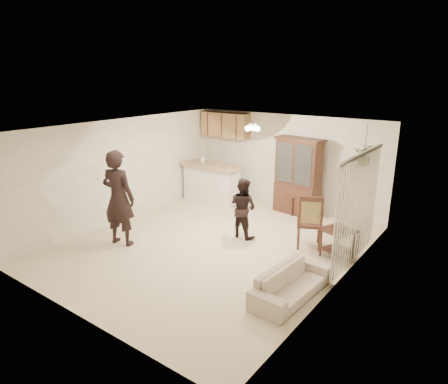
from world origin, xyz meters
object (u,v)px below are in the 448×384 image
Objects in this scene: china_hutch at (298,177)px; side_table at (337,243)px; sofa at (292,276)px; chair_hutch_right at (309,232)px; chair_bar at (203,189)px; adult at (119,204)px; chair_hutch_left at (294,202)px; child at (243,208)px.

china_hutch is 2.74m from side_table.
sofa is 2.10m from chair_hutch_right.
chair_bar is at bearing 57.54° from sofa.
chair_hutch_left is (2.08, 3.98, -0.60)m from adult.
sofa is 5.55m from chair_bar.
chair_hutch_right reaches higher than side_table.
china_hutch reaches higher than chair_hutch_right.
sofa is at bearing -92.00° from side_table.
chair_hutch_left is (0.19, 2.11, -0.37)m from child.
sofa is at bearing 170.37° from adult.
chair_hutch_right is (1.42, 0.38, -0.35)m from child.
chair_bar is 0.92× the size of chair_hutch_right.
child is 1.89× the size of side_table.
chair_hutch_left is at bearing 7.11° from chair_bar.
child is at bearing -10.80° from chair_hutch_right.
child is 0.68× the size of china_hutch.
chair_hutch_right is (-0.69, 0.18, 0.01)m from side_table.
china_hutch reaches higher than child.
chair_hutch_left reaches higher than sofa.
chair_bar is at bearing -143.10° from chair_hutch_left.
sofa is at bearing -39.14° from chair_bar.
adult is 3.59m from chair_bar.
chair_bar is at bearing -28.70° from child.
adult is 4.04m from chair_hutch_right.
chair_hutch_right is at bearing -160.00° from child.
chair_bar is 2.69m from chair_hutch_left.
chair_hutch_right is (1.15, -1.74, -0.65)m from china_hutch.
chair_hutch_left is (-1.85, 3.74, -0.06)m from sofa.
chair_hutch_right reaches higher than chair_hutch_left.
child reaches higher than sofa.
chair_bar is (-2.45, 1.63, -0.37)m from child.
child is (1.88, 1.87, -0.22)m from adult.
chair_bar is at bearing -93.94° from adult.
sofa is 1.04× the size of adult.
child is at bearing 54.97° from sofa.
sofa is 2.62× the size of side_table.
child is 2.97m from chair_bar.
china_hutch is at bearing 133.79° from side_table.
adult reaches higher than child.
sofa is 1.83m from side_table.
adult is at bearing 96.95° from sofa.
child is 1.26× the size of chair_bar.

